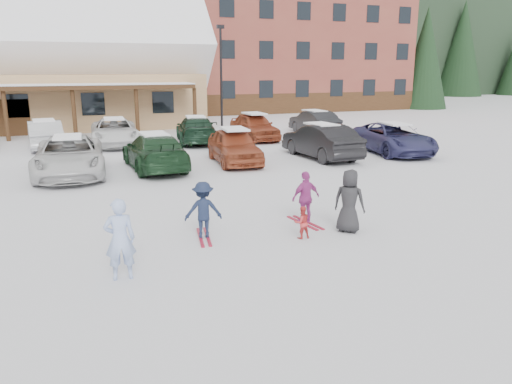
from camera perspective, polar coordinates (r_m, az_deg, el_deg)
name	(u,v)px	position (r m, az deg, el deg)	size (l,w,h in m)	color
ground	(259,244)	(11.78, 0.34, -5.96)	(160.00, 160.00, 0.00)	white
alpine_hotel	(257,19)	(51.87, 0.10, 19.12)	(31.48, 14.01, 21.48)	brown
lamp_post	(221,71)	(35.28, -4.02, 13.66)	(0.50, 0.25, 6.82)	black
conifer_1	(426,44)	(54.32, 18.87, 15.67)	(4.84, 4.84, 11.22)	black
conifer_3	(163,57)	(55.26, -10.55, 14.93)	(3.96, 3.96, 9.18)	black
conifer_4	(379,47)	(67.98, 13.92, 15.76)	(5.06, 5.06, 11.73)	black
adult_skier	(120,239)	(9.99, -15.29, -5.24)	(0.60, 0.39, 1.63)	#A5BDF2
toddler_red	(302,222)	(12.10, 5.27, -3.48)	(0.39, 0.30, 0.80)	#D03739
child_navy	(203,210)	(12.07, -6.05, -2.07)	(0.90, 0.52, 1.39)	#17203A
skis_child_navy	(204,237)	(12.27, -5.97, -5.13)	(0.20, 1.40, 0.03)	maroon
child_magenta	(306,198)	(13.17, 5.71, -0.65)	(0.83, 0.34, 1.41)	#B03A8E
skis_child_magenta	(305,223)	(13.36, 5.64, -3.52)	(0.20, 1.40, 0.03)	maroon
bystander_dark	(349,201)	(12.63, 10.61, -1.02)	(0.78, 0.51, 1.60)	#262628
parked_car_2	(69,156)	(20.31, -20.56, 3.86)	(2.50, 5.42, 1.51)	silver
parked_car_3	(155,152)	(20.61, -11.50, 4.53)	(2.03, 4.99, 1.45)	#18381E
parked_car_4	(234,146)	(21.61, -2.49, 5.28)	(1.76, 4.38, 1.49)	#A24829
parked_car_5	(321,141)	(22.98, 7.45, 5.78)	(1.65, 4.72, 1.56)	black
parked_car_6	(393,138)	(25.01, 15.42, 5.93)	(2.39, 5.19, 1.44)	navy
parked_car_9	(45,135)	(27.62, -22.97, 6.06)	(1.54, 4.41, 1.45)	silver
parked_car_10	(115,132)	(27.63, -15.85, 6.62)	(2.38, 5.16, 1.43)	white
parked_car_11	(196,130)	(27.70, -6.86, 7.07)	(2.01, 4.94, 1.43)	#14301F
parked_car_12	(254,127)	(28.73, -0.19, 7.49)	(1.78, 4.43, 1.51)	#984125
parked_car_13	(314,122)	(31.55, 6.68, 7.92)	(1.53, 4.38, 1.44)	black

